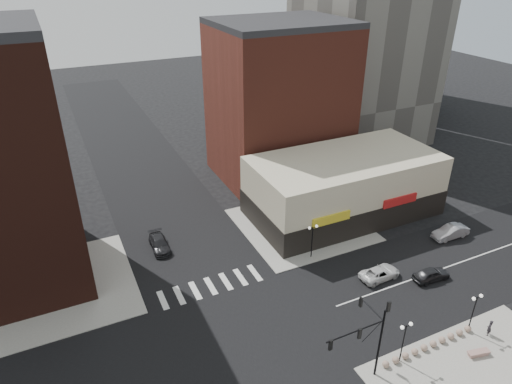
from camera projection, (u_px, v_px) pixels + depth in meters
ground at (243, 339)px, 41.11m from camera, size 240.00×240.00×0.00m
road_ew at (243, 339)px, 41.10m from camera, size 200.00×14.00×0.02m
road_ns at (243, 339)px, 41.10m from camera, size 14.00×200.00×0.02m
sidewalk_nw at (59, 289)px, 47.16m from camera, size 15.00×15.00×0.12m
sidewalk_ne at (301, 225)px, 58.12m from camera, size 15.00×15.00×0.12m
building_ne_midrise at (279, 105)px, 66.64m from camera, size 18.00×15.00×22.00m
building_ne_row at (343, 190)px, 59.46m from camera, size 24.20×12.20×8.00m
traffic_signal at (369, 331)px, 35.27m from camera, size 5.59×3.09×7.77m
street_lamp_se_a at (405, 333)px, 37.34m from camera, size 1.22×0.32×4.16m
street_lamp_se_b at (475, 304)px, 40.36m from camera, size 1.22×0.32×4.16m
street_lamp_ne at (313, 233)px, 50.48m from camera, size 1.22×0.32×4.16m
bollard_row at (429, 346)px, 39.91m from camera, size 10.05×0.60×0.60m
white_suv at (380, 273)px, 48.51m from camera, size 4.67×2.31×1.27m
dark_sedan_east at (431, 274)px, 48.24m from camera, size 4.20×1.91×1.40m
silver_sedan at (450, 232)px, 55.31m from camera, size 4.75×1.76×1.55m
dark_sedan_north at (159, 244)px, 53.26m from camera, size 2.03×4.76×1.37m
pedestrian at (489, 328)px, 41.08m from camera, size 0.71×0.68×1.64m
stone_bench at (478, 353)px, 39.25m from camera, size 2.03×1.00×0.46m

